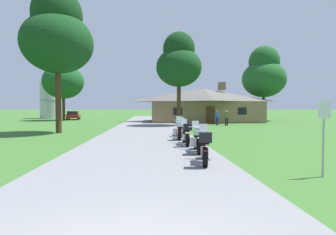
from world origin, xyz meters
TOP-DOWN VIEW (x-y plane):
  - ground_plane at (0.00, 20.00)m, footprint 500.00×500.00m
  - asphalt_driveway at (0.00, 18.00)m, footprint 6.40×80.00m
  - motorcycle_yellow_nearest_to_camera at (2.23, 6.31)m, footprint 0.79×2.07m
  - motorcycle_green_second_in_row at (2.39, 8.55)m, footprint 0.78×2.08m
  - motorcycle_green_third_in_row at (2.18, 10.86)m, footprint 0.66×2.08m
  - motorcycle_silver_fourth_in_row at (2.15, 13.31)m, footprint 0.98×2.07m
  - motorcycle_yellow_farthest_in_row at (2.32, 15.47)m, footprint 0.66×2.08m
  - stone_lodge at (7.78, 34.83)m, footprint 15.34×9.34m
  - bystander_olive_shirt_near_lodge at (8.62, 26.10)m, footprint 0.53×0.32m
  - bystander_blue_shirt_beside_signpost at (7.76, 26.80)m, footprint 0.50×0.35m
  - metal_signpost_roadside at (5.25, 4.52)m, footprint 0.36×0.06m
  - tree_right_of_lodge at (17.70, 37.75)m, footprint 6.55×6.55m
  - tree_left_far at (-13.13, 39.98)m, footprint 6.18×6.18m
  - tree_by_lodge_front at (3.43, 26.54)m, footprint 4.93×4.93m
  - tree_left_near at (-6.73, 18.55)m, footprint 5.37×5.37m
  - metal_silo_distant at (-17.91, 48.01)m, footprint 3.89×3.89m
  - parked_red_suv_far_left at (-12.31, 42.36)m, footprint 2.63×4.85m

SIDE VIEW (x-z plane):
  - ground_plane at x=0.00m, z-range 0.00..0.00m
  - asphalt_driveway at x=0.00m, z-range 0.00..0.06m
  - motorcycle_green_second_in_row at x=2.39m, z-range -0.04..1.26m
  - motorcycle_silver_fourth_in_row at x=2.15m, z-range -0.04..1.26m
  - motorcycle_yellow_nearest_to_camera at x=2.23m, z-range -0.03..1.27m
  - motorcycle_green_third_in_row at x=2.18m, z-range -0.03..1.27m
  - motorcycle_yellow_farthest_in_row at x=2.32m, z-range -0.03..1.27m
  - parked_red_suv_far_left at x=-12.31m, z-range 0.08..1.48m
  - bystander_olive_shirt_near_lodge at x=8.62m, z-range 0.10..1.76m
  - bystander_blue_shirt_beside_signpost at x=7.76m, z-range 0.11..1.79m
  - metal_signpost_roadside at x=5.25m, z-range 0.28..2.42m
  - stone_lodge at x=7.78m, z-range -0.38..5.16m
  - metal_silo_distant at x=-17.91m, z-range 0.01..7.53m
  - tree_left_far at x=-13.13m, z-range 1.33..12.10m
  - tree_by_lodge_front at x=3.43m, z-range 1.82..11.98m
  - tree_right_of_lodge at x=17.70m, z-range 1.41..12.83m
  - tree_left_near at x=-6.73m, z-range 1.99..13.04m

